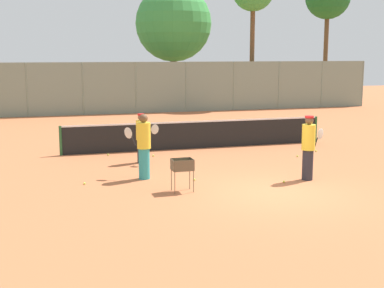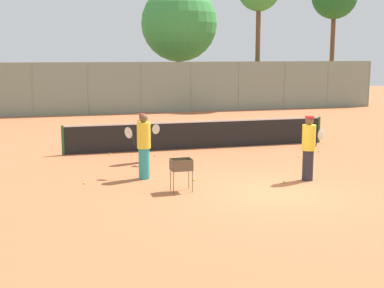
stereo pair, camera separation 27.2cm
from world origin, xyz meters
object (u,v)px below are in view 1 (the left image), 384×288
object	(u,v)px
player_white_outfit	(141,137)
parked_car	(98,97)
tennis_net	(197,134)
ball_cart	(182,167)
player_red_cap	(144,146)
player_yellow_shirt	(308,147)

from	to	relation	value
player_white_outfit	parked_car	world-z (taller)	player_white_outfit
tennis_net	ball_cart	size ratio (longest dim) A/B	11.76
tennis_net	parked_car	xyz separation A→B (m)	(-1.74, 17.40, 0.10)
player_red_cap	ball_cart	size ratio (longest dim) A/B	2.17
player_red_cap	parked_car	world-z (taller)	player_red_cap
player_red_cap	ball_cart	bearing A→B (deg)	160.01
tennis_net	player_red_cap	distance (m)	5.34
player_white_outfit	player_red_cap	world-z (taller)	player_red_cap
tennis_net	parked_car	size ratio (longest dim) A/B	2.46
ball_cart	tennis_net	bearing A→B (deg)	69.66
tennis_net	player_yellow_shirt	xyz separation A→B (m)	(1.56, -5.89, 0.41)
player_yellow_shirt	parked_car	world-z (taller)	player_yellow_shirt
player_red_cap	parked_car	xyz separation A→B (m)	(1.22, 21.83, -0.32)
player_red_cap	player_yellow_shirt	world-z (taller)	player_red_cap
player_yellow_shirt	parked_car	size ratio (longest dim) A/B	0.45
player_white_outfit	player_red_cap	size ratio (longest dim) A/B	0.87
player_red_cap	player_yellow_shirt	bearing A→B (deg)	-150.01
player_red_cap	parked_car	distance (m)	21.86
tennis_net	player_white_outfit	xyz separation A→B (m)	(-2.58, -2.09, 0.30)
player_red_cap	ball_cart	distance (m)	1.87
player_white_outfit	parked_car	size ratio (longest dim) A/B	0.39
player_red_cap	parked_car	bearing A→B (deg)	-45.26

